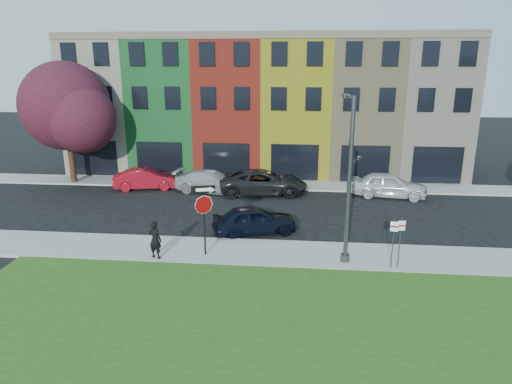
# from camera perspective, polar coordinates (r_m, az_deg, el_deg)

# --- Properties ---
(ground) EXTENTS (120.00, 120.00, 0.00)m
(ground) POSITION_cam_1_polar(r_m,az_deg,el_deg) (18.31, 3.91, -11.66)
(ground) COLOR black
(ground) RESTS_ON ground
(sidewalk_near) EXTENTS (40.00, 3.00, 0.12)m
(sidewalk_near) POSITION_cam_1_polar(r_m,az_deg,el_deg) (21.05, 9.67, -7.85)
(sidewalk_near) COLOR #989590
(sidewalk_near) RESTS_ON ground
(sidewalk_far) EXTENTS (40.00, 2.40, 0.12)m
(sidewalk_far) POSITION_cam_1_polar(r_m,az_deg,el_deg) (32.51, -0.55, 0.96)
(sidewalk_far) COLOR #989590
(sidewalk_far) RESTS_ON ground
(rowhouse_block) EXTENTS (30.00, 10.12, 10.00)m
(rowhouse_block) POSITION_cam_1_polar(r_m,az_deg,el_deg) (37.68, 1.22, 10.65)
(rowhouse_block) COLOR beige
(rowhouse_block) RESTS_ON ground
(stop_sign) EXTENTS (1.03, 0.30, 3.21)m
(stop_sign) POSITION_cam_1_polar(r_m,az_deg,el_deg) (20.06, -6.55, -1.76)
(stop_sign) COLOR black
(stop_sign) RESTS_ON sidewalk_near
(man) EXTENTS (0.86, 0.77, 1.70)m
(man) POSITION_cam_1_polar(r_m,az_deg,el_deg) (20.58, -12.50, -5.83)
(man) COLOR black
(man) RESTS_ON sidewalk_near
(sedan_near) EXTENTS (4.29, 5.29, 1.45)m
(sedan_near) POSITION_cam_1_polar(r_m,az_deg,el_deg) (23.25, -0.18, -3.51)
(sedan_near) COLOR black
(sedan_near) RESTS_ON ground
(parked_car_red) EXTENTS (3.39, 5.05, 1.45)m
(parked_car_red) POSITION_cam_1_polar(r_m,az_deg,el_deg) (32.28, -13.53, 1.62)
(parked_car_red) COLOR maroon
(parked_car_red) RESTS_ON ground
(parked_car_silver) EXTENTS (3.78, 5.74, 1.46)m
(parked_car_silver) POSITION_cam_1_polar(r_m,az_deg,el_deg) (30.78, -5.57, 1.31)
(parked_car_silver) COLOR #9F9FA3
(parked_car_silver) RESTS_ON ground
(parked_car_dark) EXTENTS (3.88, 6.34, 1.61)m
(parked_car_dark) POSITION_cam_1_polar(r_m,az_deg,el_deg) (30.23, 0.93, 1.25)
(parked_car_dark) COLOR black
(parked_car_dark) RESTS_ON ground
(parked_car_white) EXTENTS (3.34, 5.30, 1.61)m
(parked_car_white) POSITION_cam_1_polar(r_m,az_deg,el_deg) (30.75, 16.31, 0.86)
(parked_car_white) COLOR silver
(parked_car_white) RESTS_ON ground
(street_lamp) EXTENTS (0.48, 2.58, 7.07)m
(street_lamp) POSITION_cam_1_polar(r_m,az_deg,el_deg) (19.52, 11.47, 1.44)
(street_lamp) COLOR #424547
(street_lamp) RESTS_ON sidewalk_near
(parking_sign_a) EXTENTS (0.32, 0.10, 2.19)m
(parking_sign_a) POSITION_cam_1_polar(r_m,az_deg,el_deg) (19.88, 17.59, -5.42)
(parking_sign_a) COLOR #424547
(parking_sign_a) RESTS_ON sidewalk_near
(parking_sign_b) EXTENTS (0.31, 0.12, 2.13)m
(parking_sign_b) POSITION_cam_1_polar(r_m,az_deg,el_deg) (19.83, 16.79, -5.50)
(parking_sign_b) COLOR #424547
(parking_sign_b) RESTS_ON sidewalk_near
(tree_purple) EXTENTS (7.34, 6.42, 8.47)m
(tree_purple) POSITION_cam_1_polar(r_m,az_deg,el_deg) (34.69, -22.45, 9.65)
(tree_purple) COLOR black
(tree_purple) RESTS_ON sidewalk_far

